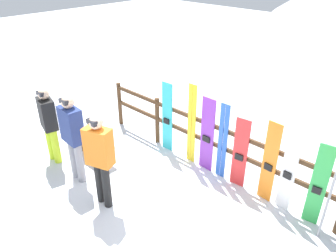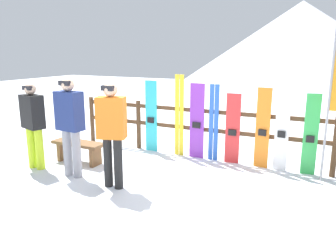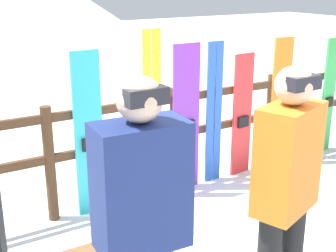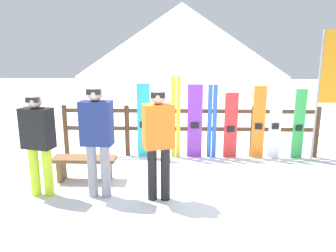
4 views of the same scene
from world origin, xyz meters
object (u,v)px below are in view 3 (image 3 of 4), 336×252
object	(u,v)px
snowboard_white	(301,98)
snowboard_purple	(186,119)
snowboard_cyan	(89,136)
snowboard_orange	(280,103)
person_navy	(142,217)
ski_pair_yellow	(152,117)
snowboard_red	(242,116)
ski_pair_blue	(214,114)
person_orange	(286,185)
snowboard_green	(328,96)

from	to	relation	value
snowboard_white	snowboard_purple	bearing A→B (deg)	180.00
snowboard_cyan	snowboard_orange	distance (m)	2.41
person_navy	ski_pair_yellow	xyz separation A→B (m)	(1.17, 1.98, -0.15)
person_navy	snowboard_red	xyz separation A→B (m)	(2.33, 1.97, -0.32)
person_navy	snowboard_purple	xyz separation A→B (m)	(1.57, 1.97, -0.24)
snowboard_orange	ski_pair_blue	bearing A→B (deg)	179.80
person_orange	snowboard_green	size ratio (longest dim) A/B	1.17
person_orange	snowboard_orange	bearing A→B (deg)	46.23
snowboard_green	person_orange	bearing A→B (deg)	-143.78
snowboard_purple	snowboard_red	size ratio (longest dim) A/B	1.12
person_orange	snowboard_green	world-z (taller)	person_orange
person_orange	snowboard_orange	world-z (taller)	person_orange
person_orange	snowboard_cyan	world-z (taller)	person_orange
snowboard_white	ski_pair_blue	bearing A→B (deg)	179.85
snowboard_green	snowboard_white	bearing A→B (deg)	179.99
snowboard_orange	person_navy	bearing A→B (deg)	-145.79
snowboard_red	snowboard_green	size ratio (longest dim) A/B	0.95
ski_pair_yellow	snowboard_white	xyz separation A→B (m)	(2.07, -0.00, -0.09)
snowboard_purple	ski_pair_blue	world-z (taller)	snowboard_purple
ski_pair_blue	snowboard_purple	bearing A→B (deg)	-179.47
snowboard_cyan	snowboard_purple	xyz separation A→B (m)	(1.08, -0.00, -0.01)
ski_pair_blue	snowboard_white	bearing A→B (deg)	-0.15
person_navy	snowboard_white	world-z (taller)	person_navy
snowboard_cyan	snowboard_purple	distance (m)	1.08
person_navy	snowboard_white	distance (m)	3.81
ski_pair_blue	snowboard_orange	distance (m)	0.97
ski_pair_yellow	snowboard_red	world-z (taller)	ski_pair_yellow
snowboard_cyan	ski_pair_yellow	world-z (taller)	ski_pair_yellow
person_orange	person_navy	bearing A→B (deg)	175.20
person_orange	ski_pair_blue	world-z (taller)	person_orange
ski_pair_yellow	snowboard_red	distance (m)	1.17
snowboard_purple	snowboard_orange	size ratio (longest dim) A/B	1.02
snowboard_cyan	snowboard_green	world-z (taller)	snowboard_cyan
ski_pair_blue	snowboard_orange	bearing A→B (deg)	-0.20
ski_pair_blue	snowboard_red	distance (m)	0.40
person_orange	snowboard_cyan	bearing A→B (deg)	102.12
person_navy	snowboard_orange	distance (m)	3.52
snowboard_orange	snowboard_white	size ratio (longest dim) A/B	0.99
snowboard_cyan	snowboard_red	distance (m)	1.84
ski_pair_yellow	snowboard_green	distance (m)	2.57
snowboard_cyan	ski_pair_blue	bearing A→B (deg)	0.13
snowboard_cyan	ski_pair_yellow	xyz separation A→B (m)	(0.68, 0.00, 0.08)
snowboard_orange	snowboard_green	distance (m)	0.84
snowboard_red	snowboard_orange	bearing A→B (deg)	0.01
ski_pair_blue	snowboard_red	xyz separation A→B (m)	(0.39, -0.00, -0.08)
snowboard_purple	snowboard_white	bearing A→B (deg)	-0.00
snowboard_white	snowboard_green	distance (m)	0.49
snowboard_cyan	snowboard_white	distance (m)	2.75
snowboard_white	snowboard_red	bearing A→B (deg)	-179.99
snowboard_purple	snowboard_orange	bearing A→B (deg)	-0.00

